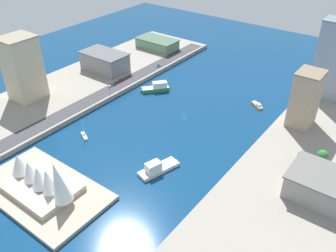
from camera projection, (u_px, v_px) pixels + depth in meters
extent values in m
plane|color=navy|center=(184.00, 115.00, 250.08)|extent=(440.00, 440.00, 0.00)
cube|color=gray|center=(315.00, 162.00, 203.61)|extent=(70.00, 240.00, 3.34)
cube|color=gray|center=(94.00, 79.00, 294.73)|extent=(70.00, 240.00, 3.34)
cube|color=#A89E89|center=(43.00, 191.00, 184.80)|extent=(69.68, 40.56, 2.00)
cube|color=#38383D|center=(117.00, 86.00, 280.38)|extent=(12.39, 228.00, 0.15)
cube|color=#2D8C4C|center=(155.00, 89.00, 280.02)|extent=(19.00, 20.81, 2.93)
cone|color=#2D8C4C|center=(141.00, 91.00, 277.82)|extent=(3.72, 3.72, 2.64)
cube|color=white|center=(160.00, 84.00, 278.78)|extent=(11.09, 11.82, 4.15)
cube|color=beige|center=(155.00, 87.00, 279.19)|extent=(18.24, 19.98, 0.10)
cube|color=white|center=(84.00, 136.00, 227.01)|extent=(9.27, 6.16, 1.26)
cone|color=white|center=(87.00, 140.00, 223.32)|extent=(1.52, 1.52, 1.13)
cube|color=white|center=(83.00, 134.00, 227.50)|extent=(3.54, 2.71, 0.99)
cube|color=beige|center=(84.00, 135.00, 226.64)|extent=(8.90, 5.91, 0.10)
cylinder|color=silver|center=(83.00, 128.00, 223.09)|extent=(0.24, 0.24, 11.84)
cube|color=orange|center=(257.00, 105.00, 259.76)|extent=(11.44, 9.77, 1.46)
cone|color=orange|center=(253.00, 101.00, 264.80)|extent=(1.83, 1.83, 1.31)
cube|color=white|center=(258.00, 105.00, 257.62)|extent=(4.95, 4.60, 1.64)
cube|color=beige|center=(257.00, 105.00, 259.33)|extent=(10.98, 9.38, 0.10)
cube|color=silver|center=(159.00, 169.00, 199.41)|extent=(14.15, 25.12, 2.09)
cone|color=silver|center=(176.00, 160.00, 205.71)|extent=(2.33, 2.33, 1.88)
cube|color=white|center=(153.00, 167.00, 195.69)|extent=(7.41, 9.59, 4.88)
cube|color=beige|center=(159.00, 167.00, 198.81)|extent=(13.58, 24.12, 0.10)
cube|color=gray|center=(333.00, 191.00, 172.43)|extent=(41.61, 25.05, 12.44)
cube|color=tan|center=(305.00, 100.00, 224.32)|extent=(14.65, 17.63, 36.24)
cube|color=#7C6B55|center=(311.00, 73.00, 214.21)|extent=(15.24, 18.33, 0.80)
cube|color=#8C9EB2|center=(336.00, 61.00, 251.06)|extent=(27.40, 15.59, 55.49)
cube|color=#C6B793|center=(23.00, 69.00, 253.02)|extent=(19.75, 22.07, 45.12)
cube|color=gray|center=(15.00, 37.00, 240.48)|extent=(20.54, 22.95, 0.80)
cube|color=gray|center=(105.00, 62.00, 302.10)|extent=(37.75, 22.46, 14.68)
cube|color=#59595C|center=(104.00, 53.00, 297.88)|extent=(39.26, 23.35, 0.80)
cube|color=slate|center=(157.00, 44.00, 346.46)|extent=(38.13, 20.87, 8.67)
cube|color=#47624A|center=(157.00, 39.00, 343.88)|extent=(39.66, 21.70, 0.80)
cylinder|color=black|center=(119.00, 82.00, 285.11)|extent=(0.27, 0.65, 0.64)
cylinder|color=black|center=(118.00, 81.00, 285.96)|extent=(0.27, 0.65, 0.64)
cylinder|color=black|center=(122.00, 80.00, 287.44)|extent=(0.27, 0.65, 0.64)
cylinder|color=black|center=(121.00, 80.00, 288.29)|extent=(0.27, 0.65, 0.64)
cube|color=red|center=(120.00, 81.00, 286.53)|extent=(1.97, 5.11, 0.83)
cube|color=#262D38|center=(120.00, 80.00, 286.32)|extent=(1.69, 2.88, 0.56)
cylinder|color=black|center=(111.00, 87.00, 278.30)|extent=(0.27, 0.65, 0.64)
cylinder|color=black|center=(109.00, 86.00, 279.15)|extent=(0.27, 0.65, 0.64)
cylinder|color=black|center=(114.00, 85.00, 280.44)|extent=(0.27, 0.65, 0.64)
cylinder|color=black|center=(112.00, 85.00, 281.28)|extent=(0.27, 0.65, 0.64)
cube|color=white|center=(111.00, 85.00, 279.63)|extent=(1.98, 4.74, 0.80)
cube|color=#262D38|center=(111.00, 84.00, 279.42)|extent=(1.69, 2.68, 0.55)
cylinder|color=black|center=(159.00, 65.00, 313.24)|extent=(0.28, 0.65, 0.64)
cylinder|color=black|center=(160.00, 66.00, 312.32)|extent=(0.28, 0.65, 0.64)
cylinder|color=black|center=(156.00, 66.00, 311.10)|extent=(0.28, 0.65, 0.64)
cylinder|color=black|center=(158.00, 67.00, 310.18)|extent=(0.28, 0.65, 0.64)
cube|color=#B7B7BC|center=(158.00, 66.00, 311.56)|extent=(2.14, 4.82, 0.74)
cube|color=#262D38|center=(158.00, 65.00, 311.04)|extent=(1.81, 2.73, 0.62)
cylinder|color=black|center=(110.00, 93.00, 265.16)|extent=(0.18, 0.18, 5.50)
cube|color=black|center=(109.00, 89.00, 263.39)|extent=(0.36, 0.36, 1.00)
sphere|color=red|center=(109.00, 88.00, 263.20)|extent=(0.24, 0.24, 0.24)
sphere|color=yellow|center=(109.00, 89.00, 263.39)|extent=(0.24, 0.24, 0.24)
sphere|color=green|center=(109.00, 89.00, 263.58)|extent=(0.24, 0.24, 0.24)
cube|color=#BCAD93|center=(42.00, 187.00, 183.44)|extent=(36.73, 27.17, 3.00)
cone|color=white|center=(59.00, 182.00, 168.46)|extent=(12.47, 9.37, 22.79)
cone|color=white|center=(48.00, 181.00, 175.33)|extent=(9.56, 8.37, 14.04)
cone|color=white|center=(39.00, 177.00, 179.59)|extent=(12.81, 10.83, 13.00)
cone|color=white|center=(30.00, 171.00, 183.64)|extent=(10.68, 9.29, 11.94)
cone|color=white|center=(19.00, 164.00, 188.16)|extent=(11.45, 10.44, 12.06)
cylinder|color=brown|center=(321.00, 161.00, 199.47)|extent=(0.50, 0.50, 2.70)
sphere|color=#2D7233|center=(323.00, 155.00, 197.33)|extent=(6.43, 6.43, 6.43)
cylinder|color=brown|center=(301.00, 162.00, 198.61)|extent=(0.50, 0.50, 3.28)
sphere|color=#2D7233|center=(302.00, 156.00, 196.51)|extent=(5.54, 5.54, 5.54)
cylinder|color=brown|center=(298.00, 169.00, 193.00)|extent=(0.50, 0.50, 3.19)
sphere|color=#2D7233|center=(299.00, 163.00, 190.72)|extent=(6.43, 6.43, 6.43)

